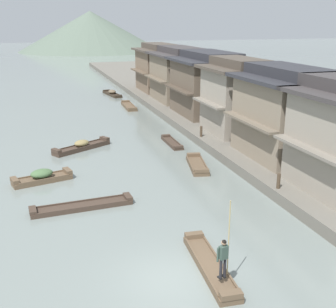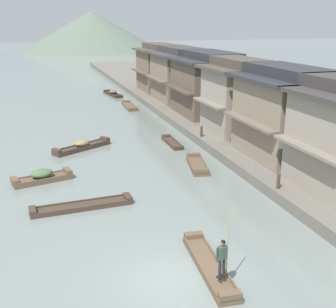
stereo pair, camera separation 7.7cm
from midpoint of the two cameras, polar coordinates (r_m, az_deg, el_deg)
The scene contains 19 objects.
ground_plane at distance 17.39m, azimuth 0.35°, elevation -16.37°, with size 400.00×400.00×0.00m, color gray.
riverbank_right at distance 49.52m, azimuth 8.53°, elevation 6.30°, with size 18.00×110.00×0.66m, color #6B665B.
boat_foreground_poled at distance 17.99m, azimuth 5.66°, elevation -14.61°, with size 1.25×4.95×0.46m.
boatman_person at distance 16.23m, azimuth 7.43°, elevation -13.09°, with size 0.55×0.32×3.04m.
boat_moored_nearest at distance 50.23m, azimuth -5.10°, elevation 6.36°, with size 1.28×5.04×0.44m.
boat_moored_second at distance 34.10m, azimuth -11.31°, elevation 1.02°, with size 4.74×3.39×0.77m.
boat_moored_third at distance 58.97m, azimuth -7.33°, elevation 8.02°, with size 1.83×5.34×0.74m.
boat_moored_far at distance 27.88m, azimuth -16.36°, elevation -2.96°, with size 3.80×1.95×0.82m.
boat_midriver_drifting at distance 34.93m, azimuth 0.63°, elevation 1.52°, with size 0.85×3.84×0.36m.
boat_midriver_upstream at distance 23.61m, azimuth -11.30°, elevation -6.81°, with size 5.50×1.33×0.38m.
boat_upstream_distant at distance 29.47m, azimuth 4.01°, elevation -1.48°, with size 1.81×3.93×0.48m.
house_waterfront_second at distance 30.18m, azimuth 15.60°, elevation 5.25°, with size 6.16×7.41×6.14m.
house_waterfront_tall at distance 36.04m, azimuth 9.33°, elevation 7.57°, with size 5.69×6.15×6.14m.
house_waterfront_narrow at distance 43.30m, azimuth 5.62°, elevation 9.30°, with size 7.11×8.08×6.14m.
house_waterfront_far at distance 50.88m, azimuth 1.68°, elevation 10.57°, with size 6.51×8.13×6.14m.
house_waterfront_end at distance 58.23m, azimuth -1.02°, elevation 11.43°, with size 6.15×7.79×6.14m.
mooring_post_dock_near at distance 24.68m, azimuth 14.59°, elevation -3.53°, with size 0.20×0.20×0.86m, color #473828.
mooring_post_dock_mid at distance 34.70m, azimuth 4.54°, elevation 3.01°, with size 0.20×0.20×0.87m, color #473828.
hill_far_west at distance 149.02m, azimuth -10.12°, elevation 15.82°, with size 47.09×47.09×12.75m, color #5B6B5B.
Camera 2 is at (-4.32, -13.80, 9.65)m, focal length 45.74 mm.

